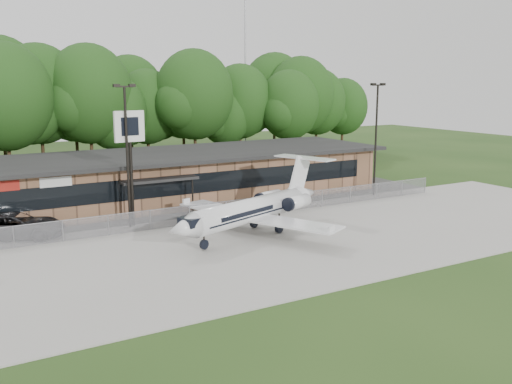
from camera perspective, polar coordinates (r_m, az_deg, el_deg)
ground at (r=30.18m, az=6.77°, el=-9.28°), size 160.00×160.00×0.00m
apron at (r=36.54m, az=-0.78°, el=-5.48°), size 64.00×18.00×0.08m
parking_lot at (r=46.58m, az=-7.72°, el=-1.94°), size 50.00×9.00×0.06m
terminal at (r=50.23m, az=-9.72°, el=1.45°), size 41.00×11.65×4.30m
fence at (r=42.39m, az=-5.42°, el=-2.16°), size 46.00×0.04×1.52m
treeline at (r=66.84m, az=-15.36°, el=8.18°), size 72.00×12.00×15.00m
radio_mast at (r=80.69m, az=-1.08°, el=12.56°), size 0.20×0.20×25.00m
light_pole_mid at (r=41.13m, az=-12.79°, el=4.56°), size 1.55×0.30×10.23m
light_pole_right at (r=52.70m, az=11.92°, el=5.98°), size 1.55×0.30×10.23m
business_jet at (r=38.86m, az=-0.17°, el=-1.83°), size 14.50×12.97×4.95m
suv at (r=41.52m, az=-22.94°, el=-3.14°), size 6.99×5.09×1.77m
pole_sign at (r=41.46m, az=-12.51°, el=5.23°), size 2.21×0.44×8.38m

